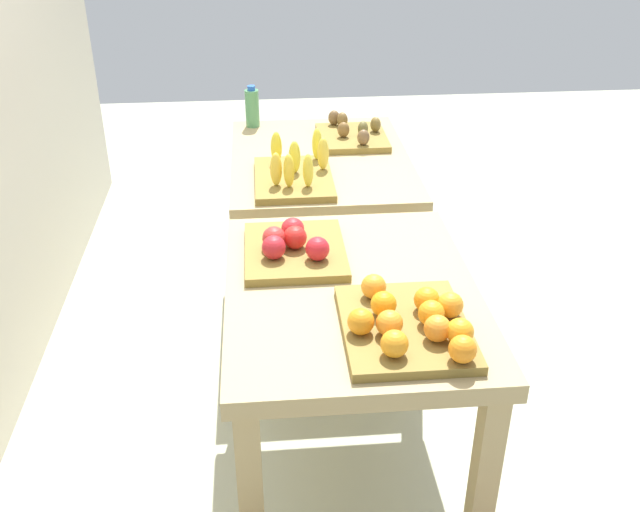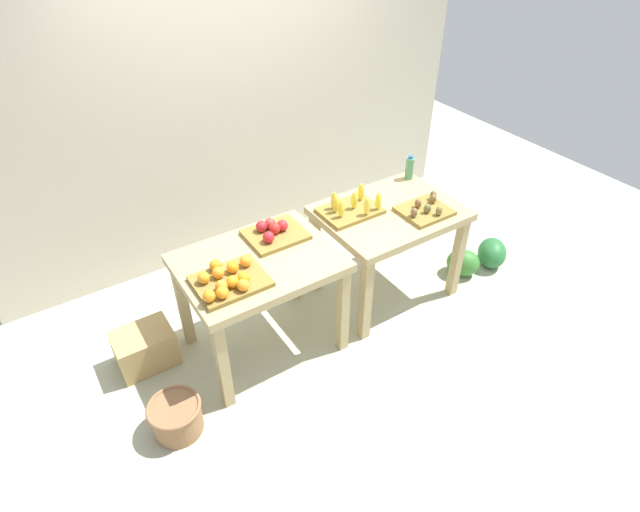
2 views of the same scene
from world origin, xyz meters
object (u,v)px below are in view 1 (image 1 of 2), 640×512
Objects in this scene: display_table_right at (320,181)px; kiwi_bin at (352,135)px; apple_bin at (293,247)px; watermelon_pile at (345,205)px; banana_crate at (295,172)px; water_bottle at (252,108)px; orange_bin at (410,323)px; display_table_left at (351,319)px.

kiwi_bin is (0.19, -0.17, 0.15)m from display_table_right.
apple_bin is at bearing 162.65° from kiwi_bin.
banana_crate is at bearing 162.69° from watermelon_pile.
orange_bin is at bearing -166.77° from water_bottle.
kiwi_bin is 0.99m from watermelon_pile.
orange_bin reaches higher than display_table_left.
display_table_right is 2.29× the size of orange_bin.
watermelon_pile is at bearing -5.13° from kiwi_bin.
banana_crate is at bearing 13.16° from orange_bin.
apple_bin reaches higher than orange_bin.
display_table_right is at bearing -25.66° from banana_crate.
display_table_left is 2.36× the size of banana_crate.
orange_bin is 1.26× the size of kiwi_bin.
kiwi_bin is 0.53m from water_bottle.
watermelon_pile is at bearing -14.59° from display_table_right.
banana_crate is (0.85, 0.13, 0.16)m from display_table_left.
water_bottle is (0.44, 0.30, 0.21)m from display_table_right.
kiwi_bin is (1.58, -0.04, -0.01)m from orange_bin.
kiwi_bin is (1.31, -0.17, 0.15)m from display_table_left.
display_table_right is 0.34m from banana_crate.
apple_bin is at bearing -174.63° from water_bottle.
display_table_left is 2.10m from watermelon_pile.
kiwi_bin reaches higher than display_table_left.
watermelon_pile is (1.79, -0.40, -0.71)m from apple_bin.
water_bottle reaches higher than kiwi_bin.
orange_bin is at bearing -148.03° from apple_bin.
banana_crate reaches higher than apple_bin.
kiwi_bin is at bearing -41.10° from display_table_right.
watermelon_pile is at bearing -17.31° from banana_crate.
orange_bin is 2.22× the size of water_bottle.
banana_crate is 1.41m from watermelon_pile.
display_table_right is 1.49× the size of watermelon_pile.
banana_crate is (0.63, -0.04, 0.01)m from apple_bin.
orange_bin is 1.03× the size of banana_crate.
display_table_right is at bearing 0.00° from display_table_left.
kiwi_bin reaches higher than watermelon_pile.
water_bottle reaches higher than display_table_right.
orange_bin is at bearing 177.47° from watermelon_pile.
banana_crate reaches higher than orange_bin.
apple_bin is (0.49, 0.30, -0.01)m from orange_bin.
kiwi_bin is at bearing -117.79° from water_bottle.
watermelon_pile is at bearing -2.53° from orange_bin.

